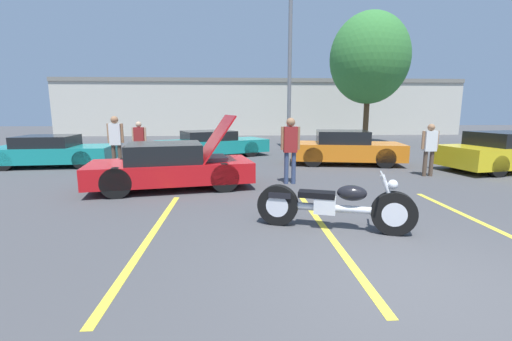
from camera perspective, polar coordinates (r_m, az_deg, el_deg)
name	(u,v)px	position (r m, az deg, el deg)	size (l,w,h in m)	color
ground_plane	(414,284)	(4.62, 24.81, -16.78)	(80.00, 80.00, 0.00)	#474749
parking_stripe_foreground	(151,235)	(5.91, -17.09, -10.28)	(0.12, 4.89, 0.01)	yellow
parking_stripe_middle	(327,232)	(5.93, 11.76, -9.96)	(0.12, 4.89, 0.01)	yellow
parking_stripe_back	(493,228)	(7.23, 34.81, -7.92)	(0.12, 4.89, 0.01)	yellow
far_building	(261,106)	(28.99, 0.83, 10.76)	(32.00, 4.20, 4.40)	beige
light_pole	(291,52)	(17.07, 5.92, 18.99)	(1.21, 0.28, 8.55)	slate
tree_background	(369,58)	(21.70, 18.36, 17.30)	(4.49, 4.49, 7.50)	brown
motorcycle	(333,205)	(5.95, 12.72, -5.71)	(2.55, 1.06, 1.00)	black
show_car_hood_open	(172,166)	(9.11, -13.83, 0.73)	(4.32, 2.49, 1.88)	red
parked_car_right_row	(509,152)	(14.17, 36.55, 2.46)	(4.76, 2.64, 1.29)	yellow
parked_car_mid_left_row	(212,144)	(14.94, -7.34, 4.39)	(4.95, 3.45, 1.12)	teal
parked_car_mid_right_row	(345,148)	(13.19, 14.61, 3.62)	(4.26, 2.39, 1.25)	orange
parked_car_left_row	(52,151)	(14.32, -30.86, 2.74)	(4.16, 2.10, 1.10)	teal
spectator_near_motorcycle	(290,145)	(9.32, 5.75, 4.31)	(0.52, 0.24, 1.80)	#38476B
spectator_by_show_car	(430,146)	(11.64, 26.97, 3.72)	(0.52, 0.21, 1.59)	brown
spectator_midground	(139,139)	(13.34, -18.86, 4.93)	(0.52, 0.21, 1.59)	#333338
spectator_far_lot	(116,139)	(12.07, -22.35, 4.95)	(0.52, 0.24, 1.81)	brown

